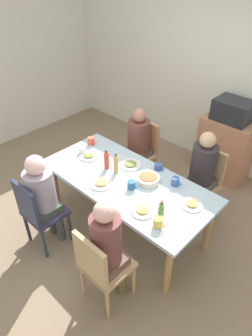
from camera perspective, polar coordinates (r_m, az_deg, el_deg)
name	(u,v)px	position (r m, az deg, el deg)	size (l,w,h in m)	color
ground_plane	(126,226)	(3.73, 0.00, -11.01)	(7.02, 7.02, 0.00)	#826F56
wall_back	(229,80)	(4.50, 19.02, 15.61)	(6.09, 0.12, 2.60)	silver
dining_table	(126,185)	(3.29, 0.00, -3.22)	(1.96, 0.91, 0.73)	#ABC8D6
chair_0	(203,180)	(3.70, 14.59, -2.19)	(0.40, 0.40, 0.90)	tan
person_0	(202,170)	(3.52, 14.28, -0.41)	(0.30, 0.30, 1.19)	#3C3640
chair_1	(101,266)	(2.75, -4.89, -18.14)	(0.40, 0.40, 0.90)	tan
person_1	(107,245)	(2.63, -3.57, -14.56)	(0.30, 0.30, 1.20)	#504A43
chair_2	(38,211)	(3.31, -16.50, -7.93)	(0.40, 0.40, 0.90)	#342F4B
person_2	(42,193)	(3.22, -15.73, -4.69)	(0.30, 0.30, 1.17)	#3B4838
chair_3	(142,150)	(4.14, 3.08, 3.54)	(0.40, 0.40, 0.90)	tan
person_3	(138,141)	(3.99, 2.29, 5.15)	(0.30, 0.30, 1.15)	#504541
plate_0	(131,165)	(3.43, 0.87, 0.67)	(0.25, 0.25, 0.04)	white
plate_1	(89,156)	(3.60, -7.10, 2.27)	(0.22, 0.22, 0.04)	silver
plate_2	(101,183)	(3.17, -4.77, -2.92)	(0.24, 0.24, 0.04)	white
plate_3	(192,204)	(2.98, 12.50, -6.81)	(0.21, 0.21, 0.04)	silver
plate_4	(142,211)	(2.85, 3.17, -8.19)	(0.22, 0.22, 0.04)	white
bowl_0	(148,178)	(3.19, 4.22, -1.99)	(0.25, 0.25, 0.08)	beige
cup_0	(82,150)	(3.68, -8.43, 3.38)	(0.11, 0.08, 0.07)	white
cup_1	(158,167)	(3.38, 6.20, 0.24)	(0.12, 0.09, 0.07)	#3B58A0
cup_2	(91,141)	(3.84, -6.68, 5.17)	(0.12, 0.09, 0.09)	#D24F35
cup_3	(175,181)	(3.17, 9.41, -2.55)	(0.12, 0.08, 0.09)	#3A5FA0
cup_4	(131,185)	(3.09, 1.05, -3.24)	(0.12, 0.08, 0.09)	#295F99
cup_5	(158,222)	(2.71, 6.17, -10.27)	(0.12, 0.09, 0.10)	#E7CC4A
bottle_0	(161,209)	(2.78, 6.75, -7.84)	(0.06, 0.06, 0.19)	#52843D
bottle_1	(116,164)	(3.27, -1.94, 0.80)	(0.05, 0.05, 0.24)	#C08F43
bottle_2	(107,160)	(3.35, -3.71, 1.55)	(0.06, 0.06, 0.23)	red
side_cabinet	(224,148)	(4.50, 18.29, 3.59)	(0.70, 0.44, 0.90)	#B37859
microwave	(233,110)	(4.23, 19.79, 10.32)	(0.48, 0.36, 0.28)	#21252B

